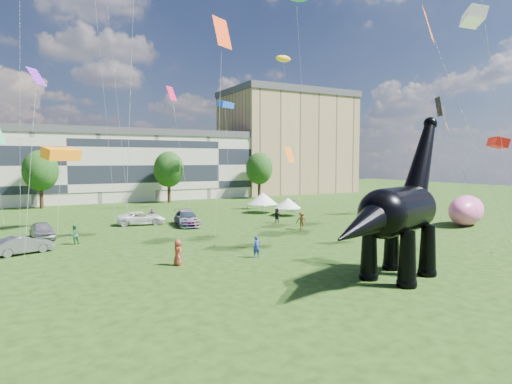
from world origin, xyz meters
name	(u,v)px	position (x,y,z in m)	size (l,w,h in m)	color
ground	(305,288)	(0.00, 0.00, 0.00)	(220.00, 220.00, 0.00)	#16330C
terrace_row	(64,168)	(-8.00, 62.00, 6.00)	(78.00, 11.00, 12.00)	beige
apartment_block	(287,145)	(40.00, 65.00, 11.00)	(28.00, 18.00, 22.00)	tan
tree_mid_left	(40,167)	(-12.00, 53.00, 6.29)	(5.20, 5.20, 9.44)	#382314
tree_mid_right	(169,167)	(8.00, 53.00, 6.29)	(5.20, 5.20, 9.44)	#382314
tree_far_right	(259,166)	(26.00, 53.00, 6.29)	(5.20, 5.20, 9.44)	#382314
dinosaur_sculpture	(396,214)	(5.93, -1.08, 4.06)	(12.95, 6.37, 10.77)	black
car_silver	(42,231)	(-12.79, 24.47, 0.80)	(1.89, 4.69, 1.60)	#A5A6A9
car_grey	(23,245)	(-14.36, 18.03, 0.72)	(1.51, 4.34, 1.43)	slate
car_white	(141,218)	(-2.48, 29.13, 0.75)	(2.49, 5.40, 1.50)	white
car_dark	(187,218)	(1.85, 25.87, 0.83)	(2.33, 5.73, 1.66)	#595960
gazebo_near	(288,203)	(16.59, 27.88, 1.68)	(4.56, 4.56, 2.40)	white
gazebo_far	(263,199)	(15.20, 32.21, 2.02)	(5.27, 5.27, 2.87)	white
inflatable_pink	(466,210)	(29.83, 11.16, 1.71)	(6.83, 3.42, 3.42)	pink
visitors	(176,228)	(-1.42, 19.46, 0.89)	(45.50, 23.81, 1.90)	#2A3C9A
kites	(278,19)	(13.42, 25.42, 24.37)	(64.40, 46.16, 30.50)	#D1460D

